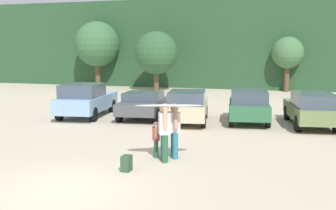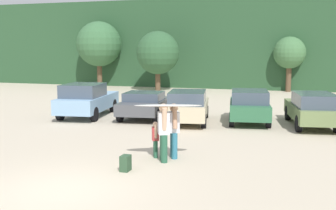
{
  "view_description": "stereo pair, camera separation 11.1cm",
  "coord_description": "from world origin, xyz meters",
  "px_view_note": "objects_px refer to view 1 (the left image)",
  "views": [
    {
      "loc": [
        5.36,
        -8.61,
        3.45
      ],
      "look_at": [
        0.82,
        6.27,
        1.33
      ],
      "focal_mm": 44.58,
      "sensor_mm": 36.0,
      "label": 1
    },
    {
      "loc": [
        5.46,
        -8.58,
        3.45
      ],
      "look_at": [
        0.82,
        6.27,
        1.33
      ],
      "focal_mm": 44.58,
      "sensor_mm": 36.0,
      "label": 2
    }
  ],
  "objects_px": {
    "parked_car_sky_blue": "(86,100)",
    "parked_car_olive_green": "(311,108)",
    "backpack_dropped": "(127,163)",
    "parked_car_dark_gray": "(144,104)",
    "person_adult": "(164,129)",
    "parked_car_champagne": "(188,106)",
    "person_companion": "(174,127)",
    "parked_car_forest_green": "(249,105)",
    "person_child": "(156,137)",
    "surfboard_white": "(169,105)"
  },
  "relations": [
    {
      "from": "surfboard_white",
      "to": "backpack_dropped",
      "type": "distance_m",
      "value": 2.19
    },
    {
      "from": "parked_car_sky_blue",
      "to": "parked_car_champagne",
      "type": "height_order",
      "value": "parked_car_sky_blue"
    },
    {
      "from": "parked_car_dark_gray",
      "to": "person_adult",
      "type": "height_order",
      "value": "person_adult"
    },
    {
      "from": "parked_car_dark_gray",
      "to": "person_adult",
      "type": "distance_m",
      "value": 8.12
    },
    {
      "from": "parked_car_forest_green",
      "to": "parked_car_olive_green",
      "type": "distance_m",
      "value": 2.79
    },
    {
      "from": "parked_car_dark_gray",
      "to": "backpack_dropped",
      "type": "bearing_deg",
      "value": -169.35
    },
    {
      "from": "parked_car_sky_blue",
      "to": "backpack_dropped",
      "type": "relative_size",
      "value": 10.71
    },
    {
      "from": "person_adult",
      "to": "surfboard_white",
      "type": "distance_m",
      "value": 0.74
    },
    {
      "from": "parked_car_champagne",
      "to": "parked_car_olive_green",
      "type": "xyz_separation_m",
      "value": [
        5.47,
        0.7,
        0.02
      ]
    },
    {
      "from": "parked_car_dark_gray",
      "to": "parked_car_champagne",
      "type": "bearing_deg",
      "value": -112.72
    },
    {
      "from": "parked_car_sky_blue",
      "to": "parked_car_olive_green",
      "type": "distance_m",
      "value": 10.87
    },
    {
      "from": "person_child",
      "to": "backpack_dropped",
      "type": "relative_size",
      "value": 2.55
    },
    {
      "from": "parked_car_champagne",
      "to": "person_child",
      "type": "bearing_deg",
      "value": 175.04
    },
    {
      "from": "parked_car_champagne",
      "to": "parked_car_sky_blue",
      "type": "bearing_deg",
      "value": 77.09
    },
    {
      "from": "parked_car_olive_green",
      "to": "surfboard_white",
      "type": "bearing_deg",
      "value": 139.42
    },
    {
      "from": "person_companion",
      "to": "parked_car_olive_green",
      "type": "bearing_deg",
      "value": -146.16
    },
    {
      "from": "person_adult",
      "to": "parked_car_champagne",
      "type": "bearing_deg",
      "value": -105.73
    },
    {
      "from": "parked_car_forest_green",
      "to": "surfboard_white",
      "type": "distance_m",
      "value": 7.86
    },
    {
      "from": "parked_car_champagne",
      "to": "parked_car_olive_green",
      "type": "bearing_deg",
      "value": -92.74
    },
    {
      "from": "parked_car_olive_green",
      "to": "parked_car_sky_blue",
      "type": "bearing_deg",
      "value": 82.42
    },
    {
      "from": "person_child",
      "to": "person_companion",
      "type": "bearing_deg",
      "value": 167.34
    },
    {
      "from": "parked_car_forest_green",
      "to": "person_adult",
      "type": "bearing_deg",
      "value": 158.89
    },
    {
      "from": "person_adult",
      "to": "backpack_dropped",
      "type": "bearing_deg",
      "value": 37.52
    },
    {
      "from": "parked_car_sky_blue",
      "to": "person_companion",
      "type": "distance_m",
      "value": 9.17
    },
    {
      "from": "parked_car_champagne",
      "to": "person_child",
      "type": "height_order",
      "value": "parked_car_champagne"
    },
    {
      "from": "parked_car_sky_blue",
      "to": "backpack_dropped",
      "type": "distance_m",
      "value": 10.01
    },
    {
      "from": "person_companion",
      "to": "surfboard_white",
      "type": "relative_size",
      "value": 0.81
    },
    {
      "from": "person_adult",
      "to": "person_child",
      "type": "height_order",
      "value": "person_adult"
    },
    {
      "from": "parked_car_dark_gray",
      "to": "parked_car_sky_blue",
      "type": "bearing_deg",
      "value": 91.92
    },
    {
      "from": "parked_car_olive_green",
      "to": "surfboard_white",
      "type": "height_order",
      "value": "surfboard_white"
    },
    {
      "from": "parked_car_dark_gray",
      "to": "person_companion",
      "type": "relative_size",
      "value": 2.39
    },
    {
      "from": "person_companion",
      "to": "backpack_dropped",
      "type": "bearing_deg",
      "value": 39.99
    },
    {
      "from": "parked_car_sky_blue",
      "to": "parked_car_forest_green",
      "type": "relative_size",
      "value": 1.15
    },
    {
      "from": "person_adult",
      "to": "person_companion",
      "type": "xyz_separation_m",
      "value": [
        0.18,
        0.5,
        -0.03
      ]
    },
    {
      "from": "parked_car_sky_blue",
      "to": "person_child",
      "type": "bearing_deg",
      "value": -145.52
    },
    {
      "from": "parked_car_champagne",
      "to": "person_companion",
      "type": "distance_m",
      "value": 6.27
    },
    {
      "from": "parked_car_dark_gray",
      "to": "person_child",
      "type": "relative_size",
      "value": 3.62
    },
    {
      "from": "parked_car_forest_green",
      "to": "person_adult",
      "type": "distance_m",
      "value": 7.86
    },
    {
      "from": "parked_car_champagne",
      "to": "person_companion",
      "type": "xyz_separation_m",
      "value": [
        1.14,
        -6.16,
        0.18
      ]
    },
    {
      "from": "parked_car_sky_blue",
      "to": "parked_car_dark_gray",
      "type": "distance_m",
      "value": 3.0
    },
    {
      "from": "person_companion",
      "to": "backpack_dropped",
      "type": "xyz_separation_m",
      "value": [
        -0.89,
        -1.81,
        -0.76
      ]
    },
    {
      "from": "parked_car_dark_gray",
      "to": "person_adult",
      "type": "bearing_deg",
      "value": -161.8
    },
    {
      "from": "person_companion",
      "to": "parked_car_forest_green",
      "type": "bearing_deg",
      "value": -126.2
    },
    {
      "from": "parked_car_dark_gray",
      "to": "person_companion",
      "type": "distance_m",
      "value": 7.75
    },
    {
      "from": "parked_car_sky_blue",
      "to": "parked_car_forest_green",
      "type": "xyz_separation_m",
      "value": [
        8.08,
        0.73,
        -0.06
      ]
    },
    {
      "from": "parked_car_champagne",
      "to": "backpack_dropped",
      "type": "relative_size",
      "value": 9.6
    },
    {
      "from": "surfboard_white",
      "to": "backpack_dropped",
      "type": "xyz_separation_m",
      "value": [
        -0.85,
        -1.33,
        -1.51
      ]
    },
    {
      "from": "person_child",
      "to": "parked_car_olive_green",
      "type": "bearing_deg",
      "value": -149.02
    },
    {
      "from": "parked_car_olive_green",
      "to": "person_child",
      "type": "xyz_separation_m",
      "value": [
        -4.9,
        -6.98,
        -0.17
      ]
    },
    {
      "from": "parked_car_champagne",
      "to": "person_companion",
      "type": "relative_size",
      "value": 2.48
    }
  ]
}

